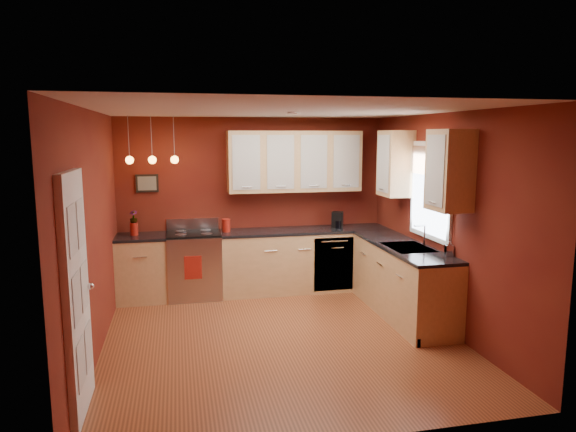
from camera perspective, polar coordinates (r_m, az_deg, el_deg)
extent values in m
plane|color=#9C512D|center=(6.13, -0.76, -13.40)|extent=(4.20, 4.20, 0.00)
cube|color=beige|center=(5.68, -0.82, 11.65)|extent=(4.00, 4.20, 0.02)
cube|color=maroon|center=(7.81, -3.85, 1.32)|extent=(4.00, 0.02, 2.60)
cube|color=maroon|center=(3.78, 5.58, -6.89)|extent=(4.00, 0.02, 2.60)
cube|color=maroon|center=(5.73, -20.83, -2.02)|extent=(0.02, 4.20, 2.60)
cube|color=maroon|center=(6.46, 16.87, -0.63)|extent=(0.02, 4.20, 2.60)
cube|color=tan|center=(7.62, -15.87, -5.71)|extent=(0.70, 0.60, 0.90)
cube|color=tan|center=(7.82, 1.86, -4.99)|extent=(2.54, 0.60, 0.90)
cube|color=tan|center=(6.90, 12.53, -7.10)|extent=(0.60, 2.10, 0.90)
cube|color=black|center=(7.52, -16.03, -2.24)|extent=(0.70, 0.62, 0.04)
cube|color=black|center=(7.72, 1.88, -1.60)|extent=(2.54, 0.62, 0.04)
cube|color=black|center=(6.79, 12.67, -3.28)|extent=(0.62, 2.10, 0.04)
cube|color=#AEADB2|center=(7.60, -10.35, -5.47)|extent=(0.76, 0.64, 0.92)
cube|color=black|center=(7.30, -10.28, -5.90)|extent=(0.55, 0.02, 0.32)
cylinder|color=#AEADB2|center=(7.24, -10.33, -4.08)|extent=(0.60, 0.02, 0.02)
cube|color=black|center=(7.50, -10.46, -1.95)|extent=(0.76, 0.60, 0.03)
cylinder|color=gray|center=(7.35, -11.83, -2.05)|extent=(0.16, 0.16, 0.01)
cylinder|color=gray|center=(7.36, -9.02, -1.95)|extent=(0.16, 0.16, 0.01)
cylinder|color=gray|center=(7.63, -11.85, -1.66)|extent=(0.16, 0.16, 0.01)
cylinder|color=gray|center=(7.64, -9.14, -1.57)|extent=(0.16, 0.16, 0.01)
cube|color=#AEADB2|center=(7.78, -10.55, -0.86)|extent=(0.76, 0.04, 0.16)
cube|color=#AEADB2|center=(7.65, 5.09, -5.34)|extent=(0.60, 0.02, 0.80)
cube|color=gray|center=(6.66, 13.21, -3.58)|extent=(0.50, 0.70, 0.05)
cube|color=black|center=(6.81, 12.59, -3.37)|extent=(0.42, 0.30, 0.02)
cube|color=black|center=(6.51, 13.84, -3.98)|extent=(0.42, 0.30, 0.02)
cylinder|color=silver|center=(6.72, 14.95, -2.10)|extent=(0.02, 0.02, 0.28)
cylinder|color=silver|center=(6.67, 14.46, -1.03)|extent=(0.16, 0.02, 0.02)
cube|color=white|center=(6.67, 15.61, 2.74)|extent=(0.04, 1.02, 1.22)
cube|color=white|center=(6.66, 15.49, 2.74)|extent=(0.01, 0.90, 1.10)
cube|color=#8F6547|center=(6.63, 15.51, 5.92)|extent=(0.02, 0.96, 0.36)
cube|color=white|center=(4.63, -22.45, -8.12)|extent=(0.06, 0.82, 2.05)
cube|color=silver|center=(4.32, -22.85, -1.49)|extent=(0.00, 0.28, 0.40)
cube|color=silver|center=(4.67, -22.06, -0.71)|extent=(0.00, 0.28, 0.40)
cube|color=silver|center=(4.45, -22.42, -8.48)|extent=(0.00, 0.28, 0.40)
cube|color=silver|center=(4.79, -21.68, -7.21)|extent=(0.00, 0.28, 0.40)
cube|color=silver|center=(4.64, -22.01, -14.99)|extent=(0.00, 0.28, 0.40)
cube|color=silver|center=(4.96, -21.30, -13.33)|extent=(0.00, 0.28, 0.40)
sphere|color=silver|center=(4.94, -21.07, -7.29)|extent=(0.06, 0.06, 0.06)
cube|color=tan|center=(7.69, 0.74, 6.09)|extent=(2.00, 0.35, 0.90)
cube|color=tan|center=(6.60, 14.42, 5.34)|extent=(0.35, 1.95, 0.90)
cube|color=black|center=(7.69, -15.38, 3.53)|extent=(0.32, 0.03, 0.26)
cylinder|color=gray|center=(7.34, -17.30, 8.29)|extent=(0.01, 0.01, 0.60)
sphere|color=#FFA53F|center=(7.35, -17.19, 5.95)|extent=(0.11, 0.11, 0.11)
cylinder|color=gray|center=(7.32, -14.94, 8.39)|extent=(0.01, 0.01, 0.60)
sphere|color=#FFA53F|center=(7.33, -14.84, 6.05)|extent=(0.11, 0.11, 0.11)
cylinder|color=gray|center=(7.31, -12.57, 8.48)|extent=(0.01, 0.01, 0.60)
sphere|color=#FFA53F|center=(7.32, -12.49, 6.13)|extent=(0.11, 0.11, 0.11)
cylinder|color=maroon|center=(7.53, -6.88, -1.10)|extent=(0.12, 0.12, 0.18)
cylinder|color=maroon|center=(7.51, -6.90, -0.39)|extent=(0.13, 0.13, 0.02)
cylinder|color=maroon|center=(7.54, -16.74, -1.39)|extent=(0.11, 0.11, 0.18)
imported|color=maroon|center=(7.52, -16.79, -0.15)|extent=(0.12, 0.12, 0.19)
cube|color=black|center=(7.86, 5.51, -0.40)|extent=(0.21, 0.19, 0.24)
cylinder|color=black|center=(7.83, 5.61, -0.94)|extent=(0.12, 0.12, 0.11)
imported|color=silver|center=(6.27, 17.46, -3.39)|extent=(0.10, 0.11, 0.19)
cube|color=maroon|center=(7.26, -10.51, -5.66)|extent=(0.24, 0.02, 0.33)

